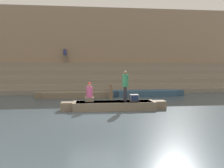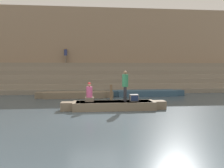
{
  "view_description": "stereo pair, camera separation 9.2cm",
  "coord_description": "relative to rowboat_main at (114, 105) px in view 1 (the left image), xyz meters",
  "views": [
    {
      "loc": [
        -0.25,
        -10.71,
        2.37
      ],
      "look_at": [
        1.16,
        2.65,
        1.36
      ],
      "focal_mm": 35.0,
      "sensor_mm": 36.0,
      "label": 1
    },
    {
      "loc": [
        -0.16,
        -10.72,
        2.37
      ],
      "look_at": [
        1.16,
        2.65,
        1.36
      ],
      "focal_mm": 35.0,
      "sensor_mm": 36.0,
      "label": 2
    }
  ],
  "objects": [
    {
      "name": "ground_plane",
      "position": [
        -1.16,
        -1.45,
        -0.25
      ],
      "size": [
        120.0,
        120.0,
        0.0
      ],
      "primitive_type": "plane",
      "color": "#3D4C56"
    },
    {
      "name": "ghat_steps",
      "position": [
        -1.16,
        10.48,
        0.79
      ],
      "size": [
        36.0,
        4.88,
        2.9
      ],
      "color": "gray",
      "rests_on": "ground"
    },
    {
      "name": "back_wall",
      "position": [
        -1.16,
        12.82,
        4.22
      ],
      "size": [
        34.2,
        1.28,
        8.98
      ],
      "color": "#937A60",
      "rests_on": "ground"
    },
    {
      "name": "rowboat_main",
      "position": [
        0.0,
        0.0,
        0.0
      ],
      "size": [
        5.92,
        1.29,
        0.46
      ],
      "rotation": [
        0.0,
        0.0,
        -0.04
      ],
      "color": "#756651",
      "rests_on": "ground"
    },
    {
      "name": "person_standing",
      "position": [
        0.63,
        -0.02,
        1.22
      ],
      "size": [
        0.35,
        0.35,
        1.73
      ],
      "rotation": [
        0.0,
        0.0,
        0.08
      ],
      "color": "#28282D",
      "rests_on": "rowboat_main"
    },
    {
      "name": "person_rowing",
      "position": [
        -1.39,
        0.11,
        0.65
      ],
      "size": [
        0.49,
        0.38,
        1.09
      ],
      "rotation": [
        0.0,
        0.0,
        0.12
      ],
      "color": "#756656",
      "rests_on": "rowboat_main"
    },
    {
      "name": "tv_set",
      "position": [
        1.15,
        0.05,
        0.41
      ],
      "size": [
        0.49,
        0.44,
        0.38
      ],
      "rotation": [
        0.0,
        0.0,
        0.06
      ],
      "color": "slate",
      "rests_on": "rowboat_main"
    },
    {
      "name": "moored_boat_shore",
      "position": [
        3.41,
        5.76,
        0.0
      ],
      "size": [
        6.3,
        1.35,
        0.47
      ],
      "rotation": [
        0.0,
        0.0,
        -0.03
      ],
      "color": "#33516B",
      "rests_on": "ground"
    },
    {
      "name": "moored_boat_distant",
      "position": [
        -2.55,
        5.19,
        0.0
      ],
      "size": [
        6.05,
        1.35,
        0.47
      ],
      "rotation": [
        0.0,
        0.0,
        0.02
      ],
      "color": "#756651",
      "rests_on": "ground"
    },
    {
      "name": "mooring_post",
      "position": [
        0.19,
        3.72,
        0.32
      ],
      "size": [
        0.19,
        0.19,
        1.13
      ],
      "primitive_type": "cylinder",
      "color": "brown",
      "rests_on": "ground"
    },
    {
      "name": "person_on_steps",
      "position": [
        -3.97,
        11.87,
        3.58
      ],
      "size": [
        0.34,
        0.34,
        1.62
      ],
      "rotation": [
        0.0,
        0.0,
        2.31
      ],
      "color": "#756656",
      "rests_on": "ghat_steps"
    }
  ]
}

